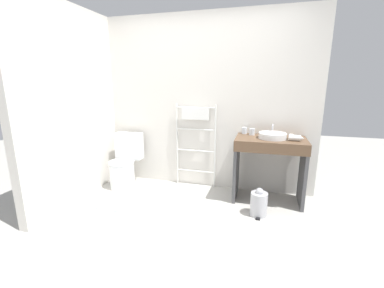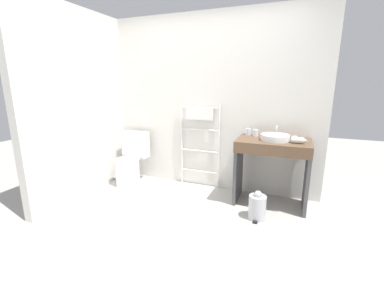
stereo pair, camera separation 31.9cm
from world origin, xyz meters
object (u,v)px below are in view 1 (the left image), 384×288
object	(u,v)px
towel_radiator	(195,128)
trash_bin	(259,203)
toilet	(125,164)
cup_near_wall	(244,131)
hair_dryer	(295,138)
cup_near_edge	(252,132)
sink_basin	(272,135)

from	to	relation	value
towel_radiator	trash_bin	world-z (taller)	towel_radiator
toilet	cup_near_wall	xyz separation A→B (m)	(1.73, 0.27, 0.55)
toilet	towel_radiator	bearing A→B (deg)	16.03
toilet	hair_dryer	distance (m)	2.42
towel_radiator	cup_near_edge	world-z (taller)	towel_radiator
toilet	sink_basin	bearing A→B (deg)	1.30
towel_radiator	hair_dryer	world-z (taller)	towel_radiator
toilet	cup_near_wall	size ratio (longest dim) A/B	9.00
hair_dryer	toilet	bearing A→B (deg)	179.87
cup_near_wall	hair_dryer	size ratio (longest dim) A/B	0.50
trash_bin	cup_near_edge	bearing A→B (deg)	104.01
cup_near_wall	cup_near_edge	distance (m)	0.12
sink_basin	hair_dryer	distance (m)	0.27
sink_basin	hair_dryer	bearing A→B (deg)	-11.38
toilet	sink_basin	world-z (taller)	sink_basin
sink_basin	cup_near_wall	distance (m)	0.43
toilet	sink_basin	xyz separation A→B (m)	(2.09, 0.05, 0.55)
toilet	hair_dryer	size ratio (longest dim) A/B	4.52
towel_radiator	sink_basin	bearing A→B (deg)	-12.95
hair_dryer	trash_bin	size ratio (longest dim) A/B	0.51
cup_near_wall	hair_dryer	xyz separation A→B (m)	(0.63, -0.27, -0.01)
sink_basin	cup_near_edge	size ratio (longest dim) A/B	3.89
towel_radiator	toilet	bearing A→B (deg)	-163.97
towel_radiator	trash_bin	xyz separation A→B (m)	(0.96, -0.68, -0.74)
cup_near_edge	hair_dryer	world-z (taller)	cup_near_edge
sink_basin	cup_near_wall	world-z (taller)	cup_near_wall
toilet	cup_near_wall	distance (m)	1.83
hair_dryer	cup_near_wall	bearing A→B (deg)	156.58
cup_near_wall	trash_bin	bearing A→B (deg)	-68.81
towel_radiator	sink_basin	distance (m)	1.10
cup_near_edge	cup_near_wall	bearing A→B (deg)	149.39
cup_near_wall	toilet	bearing A→B (deg)	-171.24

